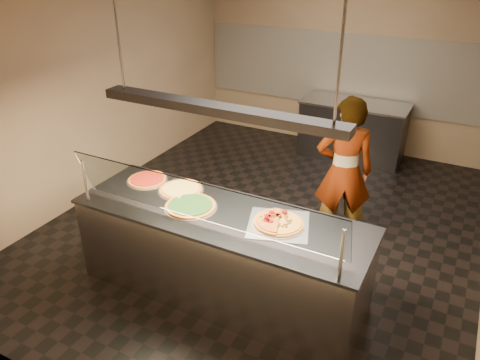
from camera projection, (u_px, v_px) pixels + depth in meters
The scene contains 19 objects.
ground at pixel (267, 224), 5.96m from camera, with size 5.00×6.00×0.02m, color black.
wall_back at pixel (346, 58), 7.64m from camera, with size 5.00×0.02×3.00m, color #9D8665.
wall_front at pixel (70, 250), 2.90m from camera, with size 5.00×0.02×3.00m, color #9D8665.
wall_left at pixel (101, 83), 6.31m from camera, with size 0.02×6.00×3.00m, color #9D8665.
tile_band at pixel (344, 71), 7.71m from camera, with size 4.90×0.02×1.20m, color silver.
serving_counter at pixel (221, 254), 4.60m from camera, with size 2.87×0.94×0.93m.
sneeze_guard at pixel (200, 202), 3.98m from camera, with size 2.63×0.18×0.54m.
perforated_tray at pixel (279, 224), 4.21m from camera, with size 0.68×0.68×0.01m.
half_pizza_pepperoni at pixel (268, 218), 4.25m from camera, with size 0.35×0.49×0.05m.
half_pizza_sausage at pixel (290, 225), 4.16m from camera, with size 0.35×0.49×0.04m.
pizza_spinach at pixel (191, 206), 4.49m from camera, with size 0.52×0.52×0.03m.
pizza_cheese at pixel (181, 189), 4.79m from camera, with size 0.47×0.47×0.03m.
pizza_tomato at pixel (148, 179), 4.99m from camera, with size 0.43×0.43×0.03m.
pizza_spatula at pixel (183, 198), 4.60m from camera, with size 0.23×0.22×0.02m.
prep_table at pixel (352, 130), 7.61m from camera, with size 1.67×0.74×0.93m.
worker at pixel (344, 172), 5.27m from camera, with size 0.65×0.43×1.78m, color #47414C.
heat_lamp_housing at pixel (218, 109), 3.92m from camera, with size 2.30×0.18×0.08m, color #2E2E32.
lamp_rod_left at pixel (118, 33), 4.09m from camera, with size 0.02×0.02×1.01m, color #B7B7BC.
lamp_rod_right at pixel (341, 56), 3.26m from camera, with size 0.02×0.02×1.01m, color #B7B7BC.
Camera 1 is at (2.04, -4.63, 3.21)m, focal length 35.00 mm.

